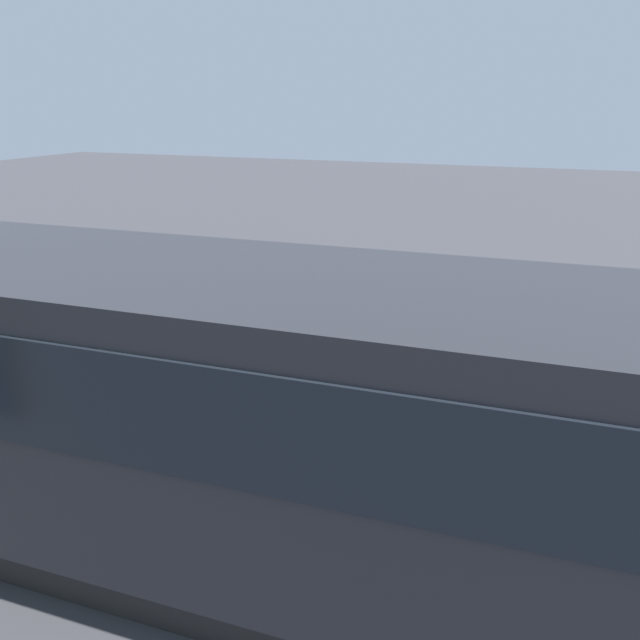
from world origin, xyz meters
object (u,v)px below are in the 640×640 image
(spectator_centre, at_px, (381,376))
(spectator_far_right, at_px, (233,354))
(parked_motorcycle_silver, at_px, (154,397))
(stunt_motorcycle, at_px, (242,272))
(tour_bus, at_px, (265,429))
(spectator_far_left, at_px, (548,409))
(spectator_left, at_px, (463,391))
(spectator_right, at_px, (305,368))
(traffic_cone, at_px, (345,306))

(spectator_centre, distance_m, spectator_far_right, 2.33)
(spectator_centre, distance_m, parked_motorcycle_silver, 3.46)
(stunt_motorcycle, bearing_deg, parked_motorcycle_silver, 102.53)
(tour_bus, xyz_separation_m, parked_motorcycle_silver, (2.87, -1.99, -1.16))
(spectator_far_left, bearing_deg, spectator_left, -5.86)
(spectator_right, distance_m, traffic_cone, 5.05)
(spectator_far_right, height_order, traffic_cone, spectator_far_right)
(tour_bus, bearing_deg, spectator_far_right, -55.24)
(tour_bus, relative_size, stunt_motorcycle, 5.29)
(spectator_left, bearing_deg, stunt_motorcycle, -36.65)
(spectator_right, relative_size, spectator_far_right, 1.00)
(tour_bus, relative_size, spectator_centre, 5.77)
(spectator_centre, distance_m, traffic_cone, 5.19)
(tour_bus, bearing_deg, traffic_cone, -77.59)
(spectator_far_right, bearing_deg, spectator_far_left, 179.77)
(stunt_motorcycle, bearing_deg, spectator_far_left, 147.41)
(spectator_far_left, height_order, parked_motorcycle_silver, spectator_far_left)
(spectator_left, bearing_deg, parked_motorcycle_silver, 10.49)
(spectator_right, bearing_deg, tour_bus, 104.03)
(spectator_centre, relative_size, traffic_cone, 2.73)
(spectator_right, height_order, traffic_cone, spectator_right)
(spectator_centre, bearing_deg, spectator_far_left, 176.43)
(parked_motorcycle_silver, xyz_separation_m, traffic_cone, (-1.21, -5.55, -0.18))
(spectator_far_left, height_order, traffic_cone, spectator_far_left)
(parked_motorcycle_silver, bearing_deg, traffic_cone, -102.29)
(spectator_far_left, relative_size, stunt_motorcycle, 0.91)
(tour_bus, xyz_separation_m, traffic_cone, (1.66, -7.54, -1.34))
(spectator_far_left, distance_m, spectator_far_right, 4.59)
(parked_motorcycle_silver, bearing_deg, spectator_far_left, -172.66)
(spectator_left, xyz_separation_m, parked_motorcycle_silver, (4.48, 0.83, -0.52))
(spectator_far_left, bearing_deg, stunt_motorcycle, -32.59)
(spectator_centre, relative_size, stunt_motorcycle, 0.92)
(spectator_far_left, height_order, spectator_right, spectator_right)
(spectator_far_left, distance_m, parked_motorcycle_silver, 5.64)
(tour_bus, distance_m, traffic_cone, 7.84)
(tour_bus, height_order, spectator_far_right, tour_bus)
(spectator_left, bearing_deg, spectator_far_left, 174.14)
(tour_bus, xyz_separation_m, stunt_motorcycle, (3.98, -6.97, -0.61))
(spectator_far_left, xyz_separation_m, spectator_far_right, (4.59, -0.02, 0.04))
(spectator_centre, xyz_separation_m, spectator_far_right, (2.33, 0.12, 0.02))
(parked_motorcycle_silver, bearing_deg, spectator_centre, -165.46)
(parked_motorcycle_silver, distance_m, stunt_motorcycle, 5.13)
(spectator_right, relative_size, stunt_motorcycle, 0.94)
(spectator_far_left, distance_m, spectator_right, 3.36)
(tour_bus, height_order, spectator_far_left, tour_bus)
(spectator_left, xyz_separation_m, spectator_far_right, (3.50, 0.09, 0.05))
(tour_bus, height_order, parked_motorcycle_silver, tour_bus)
(tour_bus, distance_m, stunt_motorcycle, 8.05)
(spectator_left, relative_size, traffic_cone, 2.68)
(spectator_left, height_order, stunt_motorcycle, stunt_motorcycle)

